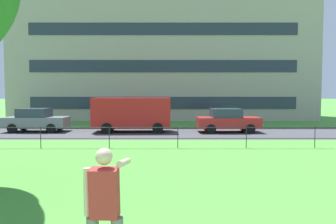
% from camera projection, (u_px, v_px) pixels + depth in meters
% --- Properties ---
extents(street_strip, '(80.00, 6.29, 0.01)m').
position_uv_depth(street_strip, '(151.00, 133.00, 20.39)').
color(street_strip, '#424247').
rests_on(street_strip, ground).
extents(park_fence, '(28.60, 0.04, 1.00)m').
position_uv_depth(park_fence, '(144.00, 134.00, 14.68)').
color(park_fence, '#232328').
rests_on(park_fence, ground).
extents(person_thrower, '(0.54, 0.75, 1.82)m').
position_uv_depth(person_thrower, '(105.00, 212.00, 4.11)').
color(person_thrower, slate).
rests_on(person_thrower, ground).
extents(car_grey_far_right, '(4.00, 1.82, 1.54)m').
position_uv_depth(car_grey_far_right, '(37.00, 120.00, 20.95)').
color(car_grey_far_right, slate).
rests_on(car_grey_far_right, ground).
extents(panel_van_left, '(5.05, 2.20, 2.24)m').
position_uv_depth(panel_van_left, '(132.00, 113.00, 20.81)').
color(panel_van_left, red).
rests_on(panel_van_left, ground).
extents(car_red_center, '(4.05, 1.91, 1.54)m').
position_uv_depth(car_red_center, '(228.00, 120.00, 20.66)').
color(car_red_center, red).
rests_on(car_red_center, ground).
extents(apartment_building_background, '(29.09, 11.83, 17.05)m').
position_uv_depth(apartment_building_background, '(164.00, 38.00, 34.35)').
color(apartment_building_background, '#ADA393').
rests_on(apartment_building_background, ground).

